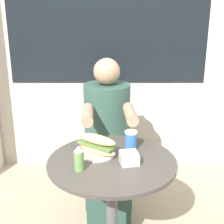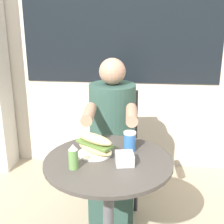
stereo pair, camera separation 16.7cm
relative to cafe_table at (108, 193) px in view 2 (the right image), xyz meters
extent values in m
cube|color=beige|center=(0.00, 1.41, 0.86)|extent=(8.00, 0.08, 2.80)
cube|color=black|center=(-0.04, 1.36, 0.92)|extent=(1.76, 0.01, 1.23)
cylinder|color=#47423D|center=(0.00, 0.00, 0.19)|extent=(0.67, 0.67, 0.02)
cylinder|color=#515156|center=(0.00, 0.00, -0.17)|extent=(0.06, 0.06, 0.70)
cube|color=#333338|center=(-0.03, 0.76, -0.10)|extent=(0.40, 0.40, 0.02)
cube|color=#333338|center=(-0.04, 0.94, 0.12)|extent=(0.35, 0.05, 0.42)
cylinder|color=#333338|center=(0.14, 0.61, -0.32)|extent=(0.03, 0.03, 0.43)
cylinder|color=#333338|center=(-0.19, 0.59, -0.32)|extent=(0.03, 0.03, 0.43)
cylinder|color=#333338|center=(0.12, 0.94, -0.32)|extent=(0.03, 0.03, 0.43)
cylinder|color=#333338|center=(-0.21, 0.92, -0.32)|extent=(0.03, 0.03, 0.43)
cube|color=#2D4C42|center=(-0.03, 0.48, -0.31)|extent=(0.32, 0.41, 0.45)
cylinder|color=#2D4C42|center=(-0.03, 0.54, 0.19)|extent=(0.31, 0.31, 0.56)
sphere|color=tan|center=(-0.03, 0.54, 0.56)|extent=(0.17, 0.17, 0.17)
cylinder|color=tan|center=(0.11, 0.27, 0.36)|extent=(0.08, 0.25, 0.07)
cylinder|color=tan|center=(-0.14, 0.25, 0.36)|extent=(0.08, 0.25, 0.07)
cylinder|color=white|center=(-0.08, 0.06, 0.20)|extent=(0.18, 0.18, 0.01)
ellipsoid|color=#DBB77A|center=(-0.08, 0.06, 0.23)|extent=(0.23, 0.19, 0.05)
cube|color=olive|center=(-0.08, 0.06, 0.26)|extent=(0.22, 0.18, 0.01)
ellipsoid|color=#DBB77A|center=(-0.08, 0.06, 0.29)|extent=(0.23, 0.19, 0.05)
cylinder|color=#336BB7|center=(0.10, 0.13, 0.25)|extent=(0.07, 0.07, 0.10)
cylinder|color=white|center=(0.10, 0.13, 0.30)|extent=(0.07, 0.07, 0.01)
cube|color=silver|center=(0.09, -0.04, 0.23)|extent=(0.11, 0.11, 0.06)
cylinder|color=#66934C|center=(-0.16, -0.11, 0.25)|extent=(0.05, 0.05, 0.10)
cone|color=white|center=(-0.16, -0.11, 0.31)|extent=(0.04, 0.04, 0.03)
camera|label=1|loc=(0.00, -1.46, 0.95)|focal=50.00mm
camera|label=2|loc=(0.17, -1.45, 0.95)|focal=50.00mm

